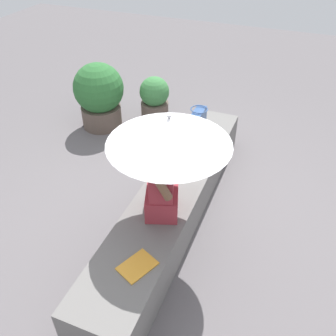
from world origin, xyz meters
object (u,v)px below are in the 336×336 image
person_seated (162,177)px  tote_bag_canvas (192,144)px  magazine (137,266)px  parasol (169,131)px  planter_far (155,100)px  handbag_black (198,123)px  planter_near (99,95)px

person_seated → tote_bag_canvas: 0.97m
person_seated → magazine: size_ratio=3.21×
person_seated → parasol: 0.48m
tote_bag_canvas → person_seated: bearing=-177.8°
person_seated → planter_far: size_ratio=1.30×
handbag_black → planter_near: planter_near is taller
tote_bag_canvas → magazine: size_ratio=1.00×
parasol → planter_near: (1.76, 1.73, -0.80)m
person_seated → parasol: size_ratio=0.90×
planter_near → person_seated: bearing=-136.5°
parasol → tote_bag_canvas: bearing=6.4°
parasol → planter_near: bearing=44.5°
tote_bag_canvas → magazine: 1.58m
person_seated → parasol: bearing=-100.4°
planter_near → tote_bag_canvas: bearing=-116.6°
magazine → planter_far: bearing=44.8°
magazine → planter_far: 2.93m
person_seated → parasol: (-0.01, -0.07, 0.48)m
handbag_black → planter_far: size_ratio=0.51×
parasol → handbag_black: bearing=7.0°
handbag_black → planter_far: handbag_black is taller
person_seated → handbag_black: (1.33, 0.09, -0.21)m
magazine → planter_near: (2.38, 1.71, 0.06)m
parasol → planter_far: parasol is taller
handbag_black → planter_near: size_ratio=0.38×
parasol → planter_near: 2.59m
person_seated → planter_near: bearing=43.5°
tote_bag_canvas → parasol: bearing=-173.6°
person_seated → planter_near: size_ratio=0.97×
magazine → planter_near: size_ratio=0.30×
person_seated → tote_bag_canvas: (0.93, 0.04, -0.25)m
planter_far → parasol: bearing=-153.6°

